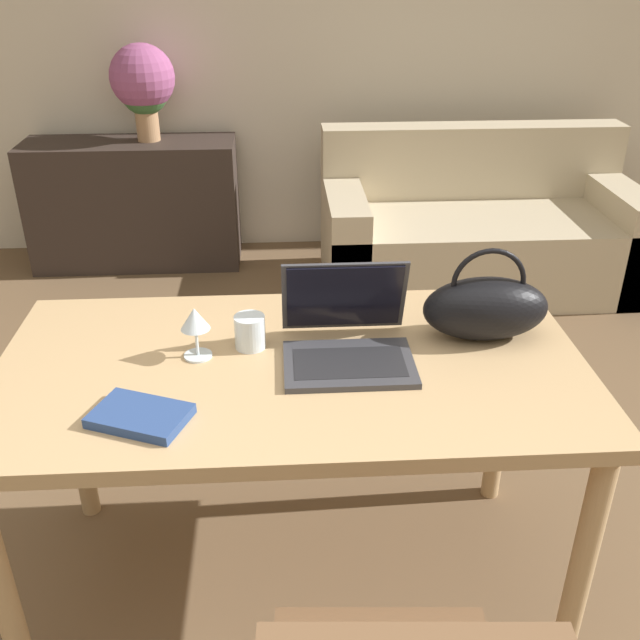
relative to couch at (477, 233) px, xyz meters
name	(u,v)px	position (x,y,z in m)	size (l,w,h in m)	color
wall_back	(268,16)	(-1.13, 0.67, 1.07)	(10.00, 0.06, 2.70)	beige
dining_table	(293,392)	(-1.08, -2.12, 0.40)	(1.50, 0.80, 0.77)	tan
couch	(477,233)	(0.00, 0.00, 0.00)	(1.70, 0.84, 0.82)	#C1B293
sideboard	(135,204)	(-1.94, 0.38, 0.08)	(1.19, 0.40, 0.73)	#332823
laptop	(347,332)	(-0.94, -2.08, 0.55)	(0.33, 0.31, 0.23)	#38383D
drinking_glass	(250,332)	(-1.19, -2.03, 0.53)	(0.08, 0.08, 0.09)	silver
wine_glass	(195,322)	(-1.32, -2.07, 0.59)	(0.08, 0.08, 0.14)	silver
handbag	(486,307)	(-0.56, -2.02, 0.58)	(0.33, 0.16, 0.26)	black
flower_vase	(143,83)	(-1.82, 0.41, 0.75)	(0.35, 0.35, 0.52)	tan
book	(140,416)	(-1.42, -2.35, 0.50)	(0.24, 0.20, 0.02)	navy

